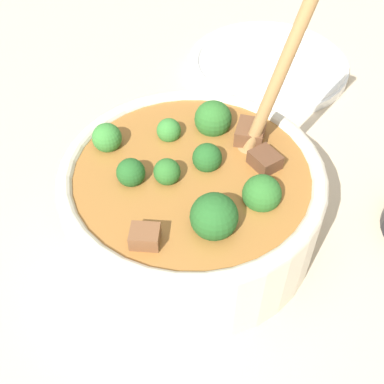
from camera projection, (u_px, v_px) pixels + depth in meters
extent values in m
plane|color=#C6B293|center=(192.00, 230.00, 0.52)|extent=(4.00, 4.00, 0.00)
cylinder|color=beige|center=(192.00, 204.00, 0.49)|extent=(0.25, 0.25, 0.09)
torus|color=beige|center=(192.00, 173.00, 0.45)|extent=(0.25, 0.25, 0.02)
cylinder|color=#9E662D|center=(192.00, 192.00, 0.47)|extent=(0.23, 0.23, 0.06)
sphere|color=#235B23|center=(207.00, 158.00, 0.45)|extent=(0.03, 0.03, 0.03)
cylinder|color=#6B9956|center=(207.00, 173.00, 0.47)|extent=(0.01, 0.01, 0.01)
sphere|color=#2D6B28|center=(260.00, 196.00, 0.42)|extent=(0.04, 0.04, 0.04)
cylinder|color=#6B9956|center=(257.00, 215.00, 0.44)|extent=(0.01, 0.01, 0.02)
sphere|color=#235B23|center=(214.00, 217.00, 0.40)|extent=(0.04, 0.04, 0.04)
cylinder|color=#6B9956|center=(213.00, 238.00, 0.42)|extent=(0.01, 0.01, 0.02)
sphere|color=#2D6B28|center=(213.00, 119.00, 0.49)|extent=(0.04, 0.04, 0.04)
cylinder|color=#6B9956|center=(212.00, 140.00, 0.51)|extent=(0.01, 0.01, 0.02)
sphere|color=#235B23|center=(131.00, 173.00, 0.44)|extent=(0.03, 0.03, 0.03)
cylinder|color=#6B9956|center=(133.00, 187.00, 0.45)|extent=(0.01, 0.01, 0.01)
sphere|color=#387F33|center=(107.00, 138.00, 0.47)|extent=(0.03, 0.03, 0.03)
cylinder|color=#6B9956|center=(110.00, 154.00, 0.49)|extent=(0.01, 0.01, 0.01)
sphere|color=#2D6B28|center=(167.00, 172.00, 0.44)|extent=(0.03, 0.03, 0.03)
cylinder|color=#6B9956|center=(168.00, 186.00, 0.45)|extent=(0.01, 0.01, 0.01)
sphere|color=#387F33|center=(169.00, 130.00, 0.48)|extent=(0.02, 0.02, 0.02)
cylinder|color=#6B9956|center=(169.00, 144.00, 0.50)|extent=(0.01, 0.01, 0.01)
cube|color=brown|center=(250.00, 135.00, 0.48)|extent=(0.03, 0.04, 0.02)
cube|color=brown|center=(265.00, 162.00, 0.45)|extent=(0.03, 0.03, 0.02)
cube|color=brown|center=(145.00, 238.00, 0.39)|extent=(0.03, 0.03, 0.02)
ellipsoid|color=#A87A47|center=(247.00, 152.00, 0.48)|extent=(0.04, 0.03, 0.01)
cylinder|color=#A87A47|center=(281.00, 72.00, 0.43)|extent=(0.04, 0.06, 0.17)
cylinder|color=white|center=(268.00, 65.00, 0.72)|extent=(0.24, 0.24, 0.01)
torus|color=white|center=(268.00, 62.00, 0.72)|extent=(0.23, 0.23, 0.01)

